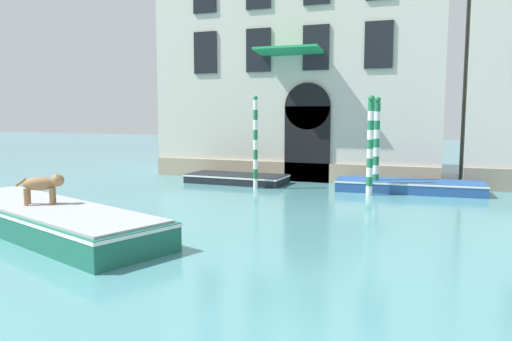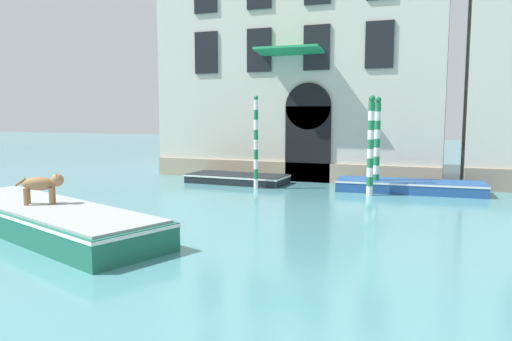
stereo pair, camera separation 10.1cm
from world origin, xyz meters
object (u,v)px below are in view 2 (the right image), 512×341
Objects in this scene: dog_on_deck at (43,184)px; boat_moored_near_palazzo at (237,178)px; boat_moored_far at (409,186)px; mooring_pole_2 at (371,145)px; boat_foreground at (46,217)px; mooring_pole_0 at (256,142)px; mooring_pole_4 at (377,144)px.

boat_moored_near_palazzo is (1.35, 10.59, -1.10)m from dog_on_deck.
mooring_pole_2 is at bearing -140.34° from boat_moored_far.
dog_on_deck reaches higher than boat_foreground.
dog_on_deck is 9.75m from mooring_pole_0.
boat_moored_near_palazzo is 1.20× the size of mooring_pole_4.
mooring_pole_2 is at bearing 20.20° from dog_on_deck.
mooring_pole_2 reaches higher than mooring_pole_4.
dog_on_deck is 14.01m from boat_moored_far.
mooring_pole_0 is at bearing -39.83° from boat_moored_near_palazzo.
boat_moored_near_palazzo is at bearing 103.62° from boat_foreground.
dog_on_deck is 0.25× the size of boat_moored_near_palazzo.
dog_on_deck is at bearing 168.34° from boat_foreground.
mooring_pole_4 is (4.97, 0.99, -0.03)m from mooring_pole_0.
mooring_pole_4 is (7.62, 10.38, 1.58)m from boat_foreground.
boat_moored_near_palazzo is 6.63m from mooring_pole_4.
mooring_pole_0 is (-6.29, -1.31, 1.76)m from boat_moored_far.
dog_on_deck is at bearing -106.53° from mooring_pole_0.
mooring_pole_0 reaches higher than boat_moored_far.
dog_on_deck is 0.29× the size of mooring_pole_0.
boat_moored_far is at bearing 43.16° from mooring_pole_2.
boat_moored_near_palazzo is 6.65m from mooring_pole_2.
boat_moored_near_palazzo is 1.18× the size of mooring_pole_0.
mooring_pole_0 reaches higher than mooring_pole_2.
mooring_pole_2 is at bearing -96.35° from mooring_pole_4.
boat_foreground reaches higher than boat_moored_near_palazzo.
mooring_pole_0 is (2.77, 9.32, 0.70)m from dog_on_deck.
mooring_pole_4 is at bearing 73.95° from boat_foreground.
mooring_pole_2 is 1.03m from mooring_pole_4.
mooring_pole_4 is at bearing 11.24° from mooring_pole_0.
mooring_pole_2 is 1.01× the size of mooring_pole_4.
mooring_pole_0 is at bearing 179.57° from mooring_pole_2.
mooring_pole_4 is (7.74, 10.31, 0.67)m from dog_on_deck.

